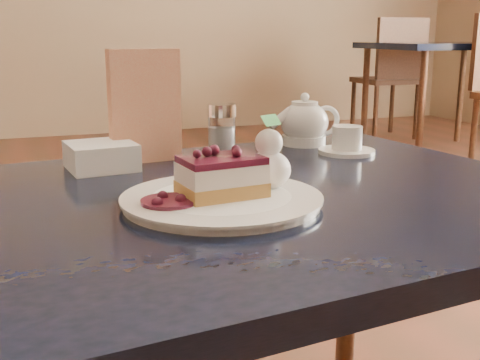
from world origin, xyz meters
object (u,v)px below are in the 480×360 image
object	(u,v)px
dessert_plate	(222,200)
tea_set	(312,128)
cheesecake_slice	(222,177)
main_table	(209,244)
bg_table_far_right	(440,142)

from	to	relation	value
dessert_plate	tea_set	size ratio (longest dim) A/B	1.22
cheesecake_slice	main_table	bearing A→B (deg)	90.00
dessert_plate	bg_table_far_right	xyz separation A→B (m)	(2.84, 3.05, -0.60)
cheesecake_slice	tea_set	distance (m)	0.46
tea_set	bg_table_far_right	bearing A→B (deg)	46.99
dessert_plate	bg_table_far_right	bearing A→B (deg)	47.08
dessert_plate	cheesecake_slice	size ratio (longest dim) A/B	2.28
main_table	dessert_plate	size ratio (longest dim) A/B	4.37
main_table	dessert_plate	xyz separation A→B (m)	(0.00, -0.04, 0.08)
main_table	cheesecake_slice	bearing A→B (deg)	-90.00
bg_table_far_right	main_table	bearing A→B (deg)	-130.43
dessert_plate	cheesecake_slice	distance (m)	0.03
main_table	tea_set	size ratio (longest dim) A/B	5.31
dessert_plate	cheesecake_slice	xyz separation A→B (m)	(0.00, -0.00, 0.03)
tea_set	cheesecake_slice	bearing A→B (deg)	-132.25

